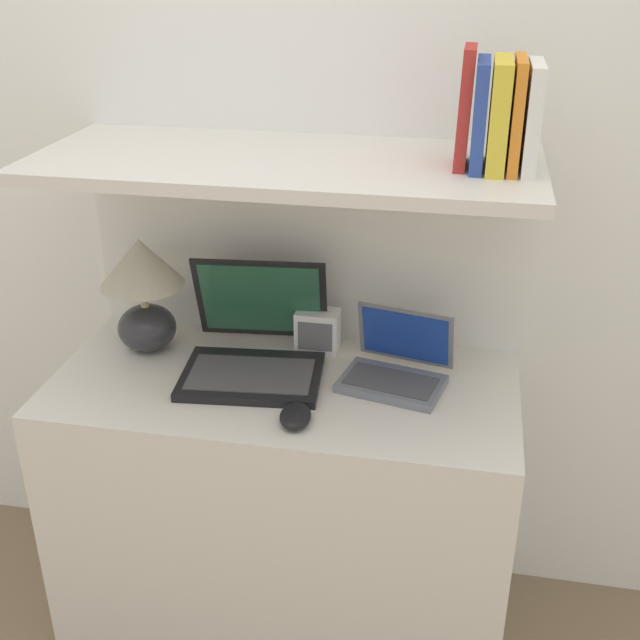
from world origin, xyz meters
name	(u,v)px	position (x,y,z in m)	size (l,w,h in m)	color
wall_back	(309,161)	(0.00, 0.58, 1.20)	(6.00, 0.05, 2.40)	white
desk	(286,511)	(0.00, 0.26, 0.38)	(1.09, 0.52, 0.76)	silver
back_riser	(307,374)	(0.00, 0.54, 0.62)	(1.09, 0.04, 1.25)	white
shelf	(285,164)	(0.00, 0.32, 1.26)	(1.09, 0.47, 0.03)	silver
table_lamp	(143,284)	(-0.37, 0.36, 0.93)	(0.21, 0.21, 0.29)	#2D2D33
laptop_large	(255,348)	(-0.08, 0.31, 0.81)	(0.36, 0.36, 0.25)	black
laptop_small	(396,367)	(0.26, 0.31, 0.79)	(0.27, 0.23, 0.16)	slate
computer_mouse	(295,416)	(0.07, 0.10, 0.77)	(0.07, 0.10, 0.03)	black
router_box	(318,331)	(0.05, 0.44, 0.81)	(0.11, 0.07, 0.11)	white
book_white	(532,117)	(0.50, 0.32, 1.38)	(0.03, 0.18, 0.21)	silver
book_orange	(516,115)	(0.47, 0.32, 1.38)	(0.02, 0.17, 0.22)	orange
book_yellow	(499,115)	(0.44, 0.32, 1.38)	(0.04, 0.18, 0.21)	gold
book_blue	(480,115)	(0.40, 0.32, 1.38)	(0.03, 0.16, 0.21)	#284293
book_red	(465,108)	(0.37, 0.32, 1.39)	(0.03, 0.12, 0.24)	#A82823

